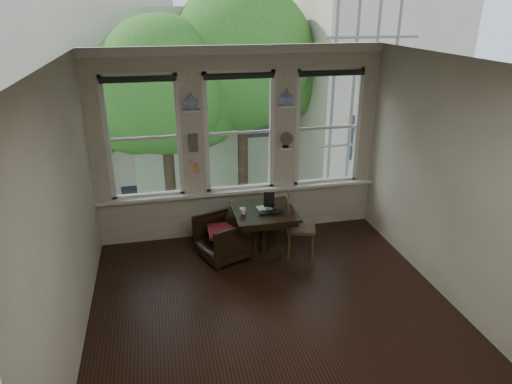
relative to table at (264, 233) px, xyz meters
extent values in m
plane|color=black|center=(-0.19, -1.35, -0.38)|extent=(4.50, 4.50, 0.00)
plane|color=silver|center=(-0.19, -1.35, 2.62)|extent=(4.50, 4.50, 0.00)
plane|color=beige|center=(-0.19, 0.90, 1.12)|extent=(4.50, 0.00, 4.50)
plane|color=beige|center=(-0.19, -3.60, 1.12)|extent=(4.50, 0.00, 4.50)
plane|color=beige|center=(-2.44, -1.35, 1.12)|extent=(0.00, 4.50, 4.50)
plane|color=beige|center=(2.06, -1.35, 1.12)|extent=(0.00, 4.50, 4.50)
cube|color=white|center=(-0.91, 0.80, 1.73)|extent=(0.26, 0.16, 0.03)
cube|color=white|center=(0.54, 0.80, 1.73)|extent=(0.26, 0.16, 0.03)
cube|color=#59544F|center=(-0.91, 0.83, 1.23)|extent=(0.14, 0.06, 0.28)
imported|color=white|center=(-0.91, 0.80, 1.86)|extent=(0.24, 0.24, 0.25)
imported|color=white|center=(0.54, 0.80, 1.86)|extent=(0.24, 0.24, 0.25)
imported|color=black|center=(-0.60, 0.06, -0.05)|extent=(0.93, 0.92, 0.66)
cube|color=maroon|center=(-0.60, 0.06, 0.08)|extent=(0.45, 0.45, 0.06)
imported|color=black|center=(0.07, -0.18, 0.39)|extent=(0.35, 0.23, 0.03)
imported|color=white|center=(-0.33, -0.06, 0.42)|extent=(0.10, 0.10, 0.09)
imported|color=white|center=(0.08, -0.08, 0.42)|extent=(0.14, 0.14, 0.10)
cube|color=black|center=(0.11, 0.12, 0.48)|extent=(0.17, 0.11, 0.22)
cube|color=silver|center=(0.03, 0.01, 0.38)|extent=(0.24, 0.31, 0.00)
camera|label=1|loc=(-1.43, -5.91, 3.16)|focal=32.00mm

